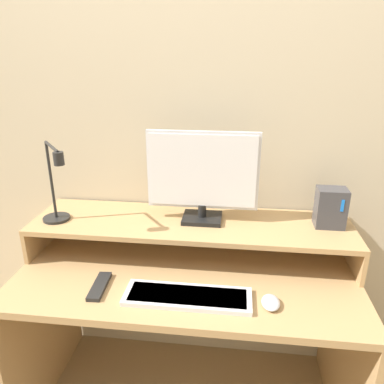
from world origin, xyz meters
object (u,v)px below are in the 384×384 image
monitor (203,175)px  desk_lamp (56,193)px  keyboard (188,296)px  remote_control (99,286)px  mouse (271,302)px  router_dock (331,208)px

monitor → desk_lamp: bearing=-169.0°
keyboard → remote_control: (-0.35, 0.03, -0.00)m
mouse → remote_control: 0.65m
monitor → desk_lamp: (-0.61, -0.12, -0.07)m
keyboard → remote_control: 0.35m
keyboard → remote_control: keyboard is taller
router_dock → remote_control: 0.99m
keyboard → desk_lamp: bearing=157.8°
router_dock → keyboard: size_ratio=0.36×
mouse → remote_control: (-0.65, 0.03, -0.01)m
router_dock → mouse: bearing=-125.3°
desk_lamp → remote_control: bearing=-41.6°
router_dock → remote_control: size_ratio=0.94×
monitor → keyboard: bearing=-92.9°
desk_lamp → remote_control: (0.24, -0.21, -0.29)m
desk_lamp → router_dock: 1.15m
monitor → remote_control: 0.61m
desk_lamp → mouse: desk_lamp is taller
router_dock → mouse: router_dock is taller
router_dock → desk_lamp: bearing=-174.0°
desk_lamp → mouse: bearing=-15.2°
mouse → router_dock: bearing=54.7°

